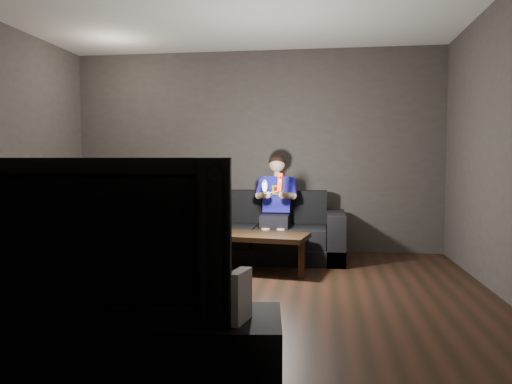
# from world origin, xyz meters

# --- Properties ---
(floor) EXTENTS (5.00, 5.00, 0.00)m
(floor) POSITION_xyz_m (0.00, 0.00, 0.00)
(floor) COLOR black
(floor) RESTS_ON ground
(back_wall) EXTENTS (5.00, 0.04, 2.70)m
(back_wall) POSITION_xyz_m (0.00, 2.50, 1.35)
(back_wall) COLOR #3D3734
(back_wall) RESTS_ON ground
(front_wall) EXTENTS (5.00, 0.04, 2.70)m
(front_wall) POSITION_xyz_m (0.00, -2.50, 1.35)
(front_wall) COLOR #3D3734
(front_wall) RESTS_ON ground
(sofa) EXTENTS (2.16, 0.93, 0.83)m
(sofa) POSITION_xyz_m (0.11, 1.88, 0.27)
(sofa) COLOR black
(sofa) RESTS_ON floor
(child) EXTENTS (0.50, 0.62, 1.23)m
(child) POSITION_xyz_m (0.36, 1.83, 0.74)
(child) COLOR black
(child) RESTS_ON sofa
(wii_remote_red) EXTENTS (0.07, 0.09, 0.21)m
(wii_remote_red) POSITION_xyz_m (0.45, 1.35, 0.97)
(wii_remote_red) COLOR #E43D08
(wii_remote_red) RESTS_ON child
(nunchuk_white) EXTENTS (0.08, 0.10, 0.16)m
(nunchuk_white) POSITION_xyz_m (0.28, 1.36, 0.93)
(nunchuk_white) COLOR white
(nunchuk_white) RESTS_ON child
(wii_remote_black) EXTENTS (0.05, 0.16, 0.03)m
(wii_remote_black) POSITION_xyz_m (-0.86, 1.80, 0.60)
(wii_remote_black) COLOR black
(wii_remote_black) RESTS_ON sofa
(coffee_table) EXTENTS (1.24, 0.76, 0.42)m
(coffee_table) POSITION_xyz_m (0.19, 1.11, 0.36)
(coffee_table) COLOR black
(coffee_table) RESTS_ON floor
(media_console) EXTENTS (1.59, 0.61, 0.55)m
(media_console) POSITION_xyz_m (0.00, -2.27, 0.28)
(media_console) COLOR black
(media_console) RESTS_ON floor
(tv) EXTENTS (1.16, 0.25, 0.66)m
(tv) POSITION_xyz_m (0.00, -2.27, 0.88)
(tv) COLOR black
(tv) RESTS_ON media_console
(wii_console) EXTENTS (0.08, 0.17, 0.21)m
(wii_console) POSITION_xyz_m (0.61, -2.27, 0.66)
(wii_console) COLOR white
(wii_console) RESTS_ON media_console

